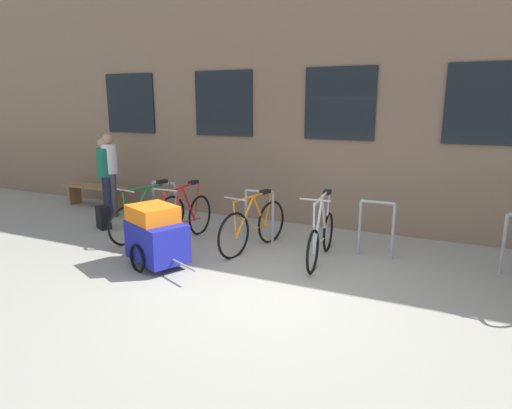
{
  "coord_description": "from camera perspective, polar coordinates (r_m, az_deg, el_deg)",
  "views": [
    {
      "loc": [
        1.98,
        -4.79,
        2.37
      ],
      "look_at": [
        -0.94,
        1.6,
        0.72
      ],
      "focal_mm": 30.47,
      "sensor_mm": 36.0,
      "label": 1
    }
  ],
  "objects": [
    {
      "name": "wooden_bench",
      "position": [
        10.78,
        -20.34,
        1.67
      ],
      "size": [
        1.71,
        0.4,
        0.49
      ],
      "color": "olive",
      "rests_on": "ground"
    },
    {
      "name": "person_browsing",
      "position": [
        9.66,
        -19.15,
        4.12
      ],
      "size": [
        0.32,
        0.32,
        1.67
      ],
      "color": "#1E2338",
      "rests_on": "ground"
    },
    {
      "name": "ground_plane",
      "position": [
        5.7,
        1.96,
        -11.37
      ],
      "size": [
        42.0,
        42.0,
        0.0
      ],
      "primitive_type": "plane",
      "color": "gray"
    },
    {
      "name": "bike_rack",
      "position": [
        7.22,
        7.68,
        -1.61
      ],
      "size": [
        6.56,
        0.05,
        0.9
      ],
      "color": "gray",
      "rests_on": "ground"
    },
    {
      "name": "bicycle_green",
      "position": [
        8.02,
        -13.83,
        -1.55
      ],
      "size": [
        0.51,
        1.71,
        1.02
      ],
      "color": "black",
      "rests_on": "ground"
    },
    {
      "name": "person_by_bench",
      "position": [
        9.65,
        -18.62,
        4.46
      ],
      "size": [
        0.33,
        0.32,
        1.75
      ],
      "color": "#3F3F42",
      "rests_on": "ground"
    },
    {
      "name": "backpack",
      "position": [
        8.85,
        -19.4,
        -1.61
      ],
      "size": [
        0.34,
        0.3,
        0.44
      ],
      "primitive_type": "cube",
      "rotation": [
        0.0,
        0.0,
        -0.46
      ],
      "color": "black",
      "rests_on": "ground"
    },
    {
      "name": "bicycle_silver",
      "position": [
        6.72,
        8.54,
        -4.2
      ],
      "size": [
        0.44,
        1.67,
        1.08
      ],
      "color": "black",
      "rests_on": "ground"
    },
    {
      "name": "storefront_building",
      "position": [
        11.62,
        15.36,
        15.87
      ],
      "size": [
        28.0,
        6.93,
        5.99
      ],
      "color": "#7A604C",
      "rests_on": "ground"
    },
    {
      "name": "bike_trailer",
      "position": [
        6.57,
        -12.99,
        -3.96
      ],
      "size": [
        1.45,
        0.92,
        0.93
      ],
      "color": "navy",
      "rests_on": "ground"
    },
    {
      "name": "bicycle_red",
      "position": [
        7.63,
        -9.47,
        -1.94
      ],
      "size": [
        0.44,
        1.8,
        1.04
      ],
      "color": "black",
      "rests_on": "ground"
    },
    {
      "name": "bicycle_orange",
      "position": [
        7.13,
        -0.32,
        -2.85
      ],
      "size": [
        0.53,
        1.72,
        0.97
      ],
      "color": "black",
      "rests_on": "ground"
    }
  ]
}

